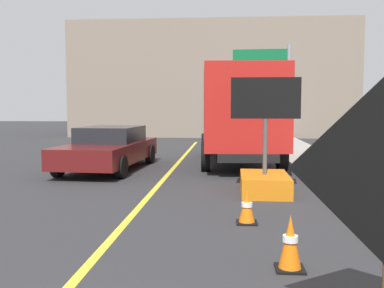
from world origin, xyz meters
The scene contains 8 objects.
lane_center_stripe centered at (0.00, 6.00, 0.00)m, with size 0.14×36.00×0.01m, color yellow.
arrow_board_trailer centered at (2.64, 8.97, 0.48)m, with size 1.60×1.81×2.70m.
box_truck centered at (2.18, 14.56, 1.80)m, with size 2.99×7.69×3.30m.
pickup_car centered at (-2.04, 12.64, 0.70)m, with size 2.39×5.31×1.38m.
highway_guide_sign centered at (3.94, 20.41, 3.42)m, with size 2.79×0.27×5.00m.
far_building_block centered at (0.71, 31.57, 3.86)m, with size 19.21×8.20×7.73m, color gray.
traffic_cone_near_sign centered at (2.55, 4.04, 0.34)m, with size 0.36×0.36×0.70m.
traffic_cone_mid_lane centered at (2.11, 6.22, 0.28)m, with size 0.36×0.36×0.58m.
Camera 1 is at (1.76, -1.39, 2.02)m, focal length 41.46 mm.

